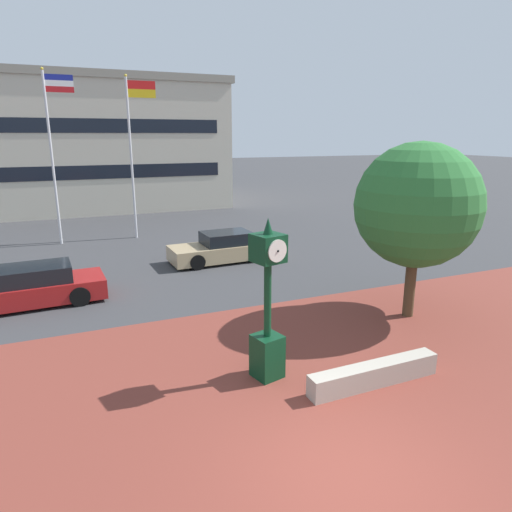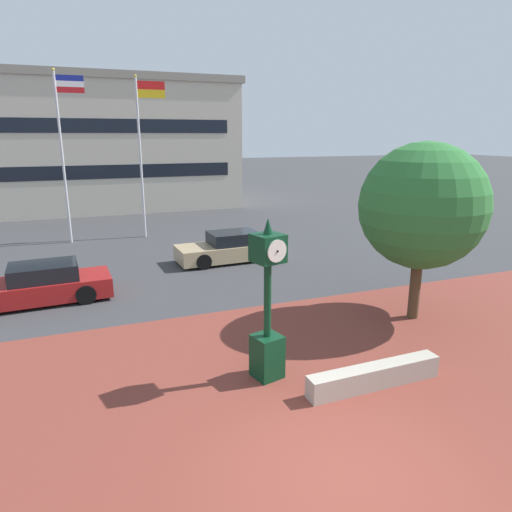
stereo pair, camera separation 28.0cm
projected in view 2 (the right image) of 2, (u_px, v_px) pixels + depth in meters
The scene contains 10 objects.
ground_plane at pixel (342, 475), 7.36m from camera, with size 200.00×200.00×0.00m, color #38383A.
plaza_brick_paving at pixel (295, 415), 8.93m from camera, with size 44.00×11.49×0.01m, color brown.
planter_wall at pixel (374, 376), 9.90m from camera, with size 3.20×0.40×0.50m, color #ADA393.
street_clock at pixel (267, 312), 9.97m from camera, with size 0.73×0.76×3.67m.
plaza_tree at pixel (425, 208), 13.07m from camera, with size 3.87×3.60×5.18m.
car_street_mid at pixel (39, 285), 14.87m from camera, with size 4.63×2.04×1.28m.
car_street_far at pixel (230, 248), 19.77m from camera, with size 4.55×1.99×1.28m.
flagpole_primary at pixel (64, 147), 22.13m from camera, with size 1.37×0.14×8.36m.
flagpole_secondary at pixel (142, 146), 23.44m from camera, with size 1.50×0.14×8.24m.
civic_building at pixel (75, 144), 35.02m from camera, with size 23.25×13.20×9.37m.
Camera 2 is at (-3.52, -5.28, 5.33)m, focal length 31.91 mm.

